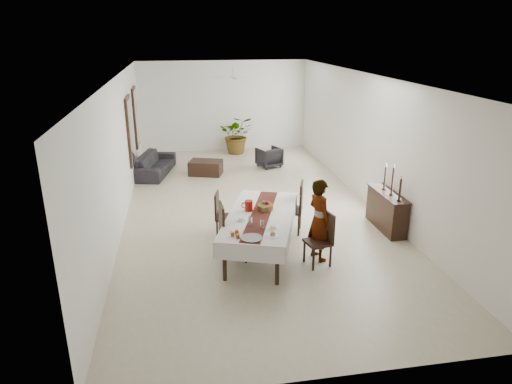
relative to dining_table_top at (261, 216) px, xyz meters
name	(u,v)px	position (x,y,z in m)	size (l,w,h in m)	color
floor	(250,208)	(0.17, 2.38, -0.76)	(6.00, 12.00, 0.00)	beige
ceiling	(250,76)	(0.17, 2.38, 2.44)	(6.00, 12.00, 0.02)	white
wall_back	(224,106)	(0.17, 8.38, 0.84)	(6.00, 0.02, 3.20)	white
wall_front	(332,267)	(0.17, -3.62, 0.84)	(6.00, 0.02, 3.20)	white
wall_left	(120,151)	(-2.83, 2.38, 0.84)	(0.02, 12.00, 3.20)	white
wall_right	(369,141)	(3.17, 2.38, 0.84)	(0.02, 12.00, 3.20)	white
dining_table_top	(261,216)	(0.00, 0.00, 0.00)	(1.05, 2.53, 0.05)	black
table_leg_fl	(224,262)	(-0.82, -0.99, -0.40)	(0.07, 0.07, 0.74)	black
table_leg_fr	(277,266)	(0.05, -1.29, -0.40)	(0.07, 0.07, 0.74)	black
table_leg_bl	(248,211)	(-0.05, 1.29, -0.40)	(0.07, 0.07, 0.74)	black
table_leg_br	(289,213)	(0.82, 0.99, -0.40)	(0.07, 0.07, 0.74)	black
tablecloth_top	(261,215)	(0.00, 0.00, 0.03)	(1.24, 2.72, 0.01)	white
tablecloth_drape_left	(230,220)	(-0.58, 0.20, -0.12)	(0.01, 2.72, 0.32)	white
tablecloth_drape_right	(292,224)	(0.58, -0.20, -0.12)	(0.01, 2.72, 0.32)	silver
tablecloth_drape_near	(249,253)	(-0.43, -1.28, -0.12)	(1.24, 0.01, 0.32)	silver
tablecloth_drape_far	(269,198)	(0.43, 1.28, -0.12)	(1.24, 0.01, 0.32)	white
table_runner	(261,214)	(0.00, 0.00, 0.04)	(0.37, 2.64, 0.00)	maroon
red_pitcher	(249,206)	(-0.20, 0.23, 0.14)	(0.16, 0.16, 0.21)	maroon
pitcher_handle	(244,205)	(-0.28, 0.26, 0.14)	(0.13, 0.13, 0.02)	maroon
wine_glass_near	(262,225)	(-0.10, -0.69, 0.13)	(0.07, 0.07, 0.18)	silver
wine_glass_mid	(250,221)	(-0.29, -0.52, 0.13)	(0.07, 0.07, 0.18)	white
wine_glass_far	(264,209)	(0.07, 0.03, 0.13)	(0.07, 0.07, 0.18)	white
teacup_right	(273,227)	(0.10, -0.70, 0.07)	(0.09, 0.09, 0.06)	white
saucer_right	(273,228)	(0.10, -0.70, 0.04)	(0.16, 0.16, 0.01)	silver
teacup_left	(241,219)	(-0.42, -0.25, 0.07)	(0.09, 0.09, 0.06)	white
saucer_left	(241,220)	(-0.42, -0.25, 0.04)	(0.16, 0.16, 0.01)	silver
plate_near_right	(273,236)	(0.03, -1.01, 0.05)	(0.25, 0.25, 0.02)	white
bread_near_right	(273,234)	(0.03, -1.01, 0.07)	(0.09, 0.09, 0.09)	tan
plate_near_left	(237,229)	(-0.55, -0.65, 0.05)	(0.25, 0.25, 0.02)	white
plate_far_left	(249,203)	(-0.13, 0.66, 0.05)	(0.25, 0.25, 0.02)	white
serving_tray	(251,238)	(-0.35, -1.05, 0.05)	(0.38, 0.38, 0.02)	#444449
jam_jar_a	(238,236)	(-0.58, -1.00, 0.08)	(0.07, 0.07, 0.08)	brown
jam_jar_b	(233,234)	(-0.66, -0.91, 0.08)	(0.07, 0.07, 0.08)	brown
jam_jar_c	(237,232)	(-0.58, -0.83, 0.08)	(0.07, 0.07, 0.08)	brown
fruit_basket	(265,207)	(0.13, 0.23, 0.09)	(0.32, 0.32, 0.11)	brown
fruit_red	(267,203)	(0.17, 0.24, 0.17)	(0.09, 0.09, 0.09)	maroon
fruit_green	(263,203)	(0.10, 0.28, 0.17)	(0.08, 0.08, 0.08)	olive
chair_right_near_seat	(318,242)	(0.95, -0.71, -0.31)	(0.44, 0.44, 0.05)	black
chair_right_near_leg_fl	(330,256)	(1.17, -0.84, -0.55)	(0.04, 0.04, 0.43)	black
chair_right_near_leg_fr	(321,248)	(1.09, -0.49, -0.55)	(0.04, 0.04, 0.43)	black
chair_right_near_leg_bl	(313,260)	(0.82, -0.92, -0.55)	(0.04, 0.04, 0.43)	black
chair_right_near_leg_br	(304,252)	(0.74, -0.57, -0.55)	(0.04, 0.04, 0.43)	black
chair_right_near_back	(328,226)	(1.15, -0.66, -0.01)	(0.44, 0.04, 0.56)	black
chair_right_far_seat	(291,210)	(0.82, 0.84, -0.26)	(0.48, 0.48, 0.05)	black
chair_right_far_leg_fl	(299,226)	(0.94, 0.59, -0.53)	(0.05, 0.05, 0.48)	black
chair_right_far_leg_fr	(300,219)	(1.07, 0.96, -0.53)	(0.05, 0.05, 0.48)	black
chair_right_far_leg_bl	(280,224)	(0.57, 0.72, -0.53)	(0.05, 0.05, 0.48)	black
chair_right_far_leg_br	(282,217)	(0.69, 1.09, -0.53)	(0.05, 0.05, 0.48)	black
chair_right_far_back	(301,197)	(1.02, 0.77, 0.07)	(0.48, 0.04, 0.61)	black
chair_left_near_seat	(234,235)	(-0.56, -0.22, -0.26)	(0.48, 0.48, 0.06)	black
chair_left_near_leg_fl	(222,244)	(-0.77, -0.04, -0.53)	(0.05, 0.05, 0.48)	black
chair_left_near_leg_fr	(225,253)	(-0.75, -0.43, -0.53)	(0.05, 0.05, 0.48)	black
chair_left_near_leg_bl	(242,242)	(-0.37, -0.02, -0.53)	(0.05, 0.05, 0.48)	black
chair_left_near_leg_br	(246,251)	(-0.36, -0.41, -0.53)	(0.05, 0.05, 0.48)	black
chair_left_near_back	(222,220)	(-0.78, -0.23, 0.07)	(0.48, 0.04, 0.62)	black
chair_left_far_seat	(226,217)	(-0.60, 0.84, -0.33)	(0.41, 0.41, 0.05)	black
chair_left_far_leg_fl	(219,224)	(-0.72, 1.05, -0.56)	(0.04, 0.04, 0.41)	black
chair_left_far_leg_fr	(217,230)	(-0.80, 0.72, -0.56)	(0.04, 0.04, 0.41)	black
chair_left_far_leg_bl	(235,224)	(-0.39, 0.97, -0.56)	(0.04, 0.04, 0.41)	black
chair_left_far_leg_br	(233,231)	(-0.47, 0.64, -0.56)	(0.04, 0.04, 0.41)	black
chair_left_far_back	(217,205)	(-0.78, 0.89, -0.05)	(0.41, 0.04, 0.53)	black
woman	(319,220)	(1.04, -0.47, 0.04)	(0.59, 0.39, 1.61)	gray
sideboard_body	(386,211)	(2.95, 0.65, -0.36)	(0.36, 1.36, 0.81)	black
sideboard_top	(388,193)	(2.95, 0.65, 0.06)	(0.40, 1.41, 0.03)	black
candlestick_near_base	(399,200)	(2.95, 0.15, 0.09)	(0.09, 0.09, 0.03)	black
candlestick_near_shaft	(400,189)	(2.95, 0.15, 0.33)	(0.05, 0.05, 0.45)	black
candlestick_near_candle	(401,177)	(2.95, 0.15, 0.59)	(0.03, 0.03, 0.07)	beige
candlestick_mid_base	(391,194)	(2.95, 0.51, 0.09)	(0.09, 0.09, 0.03)	black
candlestick_mid_shaft	(393,181)	(2.95, 0.51, 0.40)	(0.05, 0.05, 0.59)	black
candlestick_mid_candle	(394,166)	(2.95, 0.51, 0.73)	(0.03, 0.03, 0.07)	silver
candlestick_far_base	(384,189)	(2.95, 0.88, 0.09)	(0.09, 0.09, 0.03)	black
candlestick_far_shaft	(385,178)	(2.95, 0.88, 0.35)	(0.05, 0.05, 0.50)	black
candlestick_far_candle	(386,165)	(2.95, 0.88, 0.64)	(0.03, 0.03, 0.07)	white
sofa	(155,164)	(-2.26, 5.72, -0.46)	(2.11, 0.82, 0.62)	#262428
armchair	(269,157)	(1.35, 5.89, -0.45)	(0.68, 0.70, 0.63)	#232226
coffee_table	(206,168)	(-0.72, 5.39, -0.55)	(0.97, 0.64, 0.43)	black
potted_plant	(237,134)	(0.58, 7.83, -0.09)	(1.21, 1.05, 1.34)	#2B4F1F
mirror_frame_near	(130,131)	(-2.79, 4.58, 0.84)	(0.06, 1.05, 1.85)	black
mirror_glass_near	(131,131)	(-2.75, 4.58, 0.84)	(0.01, 0.90, 1.70)	white
mirror_frame_far	(136,117)	(-2.79, 6.68, 0.84)	(0.06, 1.05, 1.85)	black
mirror_glass_far	(137,117)	(-2.75, 6.68, 0.84)	(0.01, 0.90, 1.70)	silver
fan_rod	(233,70)	(0.17, 5.38, 2.34)	(0.04, 0.04, 0.20)	silver
fan_hub	(233,77)	(0.17, 5.38, 2.14)	(0.16, 0.16, 0.08)	white
fan_blade_n	(232,76)	(0.17, 5.73, 2.14)	(0.10, 0.55, 0.01)	white
fan_blade_s	(235,79)	(0.17, 5.03, 2.14)	(0.10, 0.55, 0.01)	silver
fan_blade_e	(245,77)	(0.52, 5.38, 2.14)	(0.55, 0.10, 0.01)	white
fan_blade_w	(221,78)	(-0.18, 5.38, 2.14)	(0.55, 0.10, 0.01)	silver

